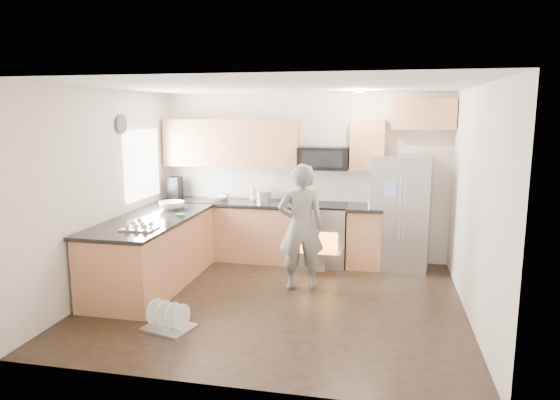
% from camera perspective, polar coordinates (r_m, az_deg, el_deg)
% --- Properties ---
extents(ground, '(4.50, 4.50, 0.00)m').
position_cam_1_polar(ground, '(6.30, -0.47, -11.47)').
color(ground, black).
rests_on(ground, ground).
extents(room_shell, '(4.54, 4.04, 2.62)m').
position_cam_1_polar(room_shell, '(5.92, -0.81, 3.87)').
color(room_shell, silver).
rests_on(room_shell, ground).
extents(back_cabinet_run, '(4.45, 0.64, 2.50)m').
position_cam_1_polar(back_cabinet_run, '(7.82, -1.98, 0.10)').
color(back_cabinet_run, '#B37147').
rests_on(back_cabinet_run, ground).
extents(peninsula, '(0.96, 2.36, 1.04)m').
position_cam_1_polar(peninsula, '(6.94, -14.35, -5.72)').
color(peninsula, '#B37147').
rests_on(peninsula, ground).
extents(stove_range, '(0.76, 0.97, 1.79)m').
position_cam_1_polar(stove_range, '(7.65, 4.79, -2.34)').
color(stove_range, '#B7B7BC').
rests_on(stove_range, ground).
extents(refrigerator, '(0.90, 0.74, 1.69)m').
position_cam_1_polar(refrigerator, '(7.58, 13.65, -1.40)').
color(refrigerator, '#B7B7BC').
rests_on(refrigerator, ground).
extents(person, '(0.69, 0.54, 1.67)m').
position_cam_1_polar(person, '(6.50, 2.41, -3.11)').
color(person, gray).
rests_on(person, ground).
extents(dish_rack, '(0.58, 0.51, 0.31)m').
position_cam_1_polar(dish_rack, '(5.65, -12.63, -13.42)').
color(dish_rack, '#B7B7BC').
rests_on(dish_rack, ground).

